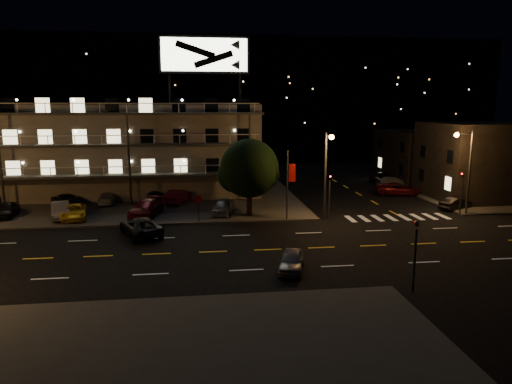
{
  "coord_description": "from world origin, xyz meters",
  "views": [
    {
      "loc": [
        -2.81,
        -31.56,
        10.28
      ],
      "look_at": [
        2.11,
        8.0,
        2.8
      ],
      "focal_mm": 32.0,
      "sensor_mm": 36.0,
      "label": 1
    }
  ],
  "objects": [
    {
      "name": "banner_north",
      "position": [
        5.09,
        8.4,
        3.43
      ],
      "size": [
        0.83,
        0.16,
        6.4
      ],
      "color": "#2D2D30",
      "rests_on": "ground"
    },
    {
      "name": "signal_ne",
      "position": [
        22.0,
        8.5,
        2.57
      ],
      "size": [
        0.27,
        0.2,
        4.6
      ],
      "color": "#2D2D30",
      "rests_on": "ground"
    },
    {
      "name": "side_car_3",
      "position": [
        22.61,
        28.02,
        0.72
      ],
      "size": [
        4.54,
        3.28,
        1.43
      ],
      "primitive_type": "imported",
      "rotation": [
        0.0,
        0.0,
        1.15
      ],
      "color": "black",
      "rests_on": "ground"
    },
    {
      "name": "signal_sw",
      "position": [
        9.0,
        -8.5,
        2.57
      ],
      "size": [
        0.2,
        0.27,
        4.6
      ],
      "color": "#2D2D30",
      "rests_on": "ground"
    },
    {
      "name": "streetlight_ne",
      "position": [
        22.14,
        8.3,
        4.96
      ],
      "size": [
        1.92,
        0.44,
        8.0
      ],
      "color": "#2D2D30",
      "rests_on": "ground"
    },
    {
      "name": "lot_car_0",
      "position": [
        -20.81,
        12.35,
        0.83
      ],
      "size": [
        1.9,
        4.11,
        1.36
      ],
      "primitive_type": "imported",
      "rotation": [
        0.0,
        0.0,
        0.07
      ],
      "color": "black",
      "rests_on": "curb_nw"
    },
    {
      "name": "lot_car_1",
      "position": [
        -15.67,
        11.36,
        0.88
      ],
      "size": [
        2.75,
        4.69,
        1.46
      ],
      "primitive_type": "imported",
      "rotation": [
        0.0,
        0.0,
        0.29
      ],
      "color": "gray",
      "rests_on": "curb_nw"
    },
    {
      "name": "side_car_2",
      "position": [
        22.05,
        23.73,
        0.68
      ],
      "size": [
        4.67,
        1.91,
        1.35
      ],
      "primitive_type": "imported",
      "rotation": [
        0.0,
        0.0,
        1.57
      ],
      "color": "gray",
      "rests_on": "ground"
    },
    {
      "name": "lot_car_9",
      "position": [
        -5.14,
        16.56,
        0.9
      ],
      "size": [
        3.0,
        4.81,
        1.5
      ],
      "primitive_type": "imported",
      "rotation": [
        0.0,
        0.0,
        2.8
      ],
      "color": "#520B15",
      "rests_on": "curb_nw"
    },
    {
      "name": "tree",
      "position": [
        1.71,
        10.32,
        4.43
      ],
      "size": [
        5.72,
        5.51,
        7.21
      ],
      "color": "black",
      "rests_on": "curb_nw"
    },
    {
      "name": "stop_sign",
      "position": [
        -3.0,
        8.57,
        1.71
      ],
      "size": [
        0.91,
        0.11,
        2.61
      ],
      "color": "#2D2D30",
      "rests_on": "ground"
    },
    {
      "name": "curb_nw",
      "position": [
        -14.0,
        20.0,
        0.07
      ],
      "size": [
        44.0,
        24.0,
        0.15
      ],
      "primitive_type": "cube",
      "color": "#3C3C39",
      "rests_on": "ground"
    },
    {
      "name": "road_car_east",
      "position": [
        2.86,
        -4.34,
        0.63
      ],
      "size": [
        2.44,
        3.96,
        1.26
      ],
      "primitive_type": "imported",
      "rotation": [
        0.0,
        0.0,
        -0.28
      ],
      "color": "gray",
      "rests_on": "ground"
    },
    {
      "name": "lot_car_4",
      "position": [
        -0.68,
        11.06,
        0.87
      ],
      "size": [
        2.69,
        4.5,
        1.44
      ],
      "primitive_type": "imported",
      "rotation": [
        0.0,
        0.0,
        -0.25
      ],
      "color": "gray",
      "rests_on": "curb_nw"
    },
    {
      "name": "streetlight_nc",
      "position": [
        8.5,
        7.94,
        4.96
      ],
      "size": [
        0.44,
        1.92,
        8.0
      ],
      "color": "#2D2D30",
      "rests_on": "ground"
    },
    {
      "name": "lot_car_8",
      "position": [
        -7.73,
        17.47,
        0.79
      ],
      "size": [
        1.76,
        3.87,
        1.29
      ],
      "primitive_type": "imported",
      "rotation": [
        0.0,
        0.0,
        3.08
      ],
      "color": "black",
      "rests_on": "curb_nw"
    },
    {
      "name": "lot_car_6",
      "position": [
        -16.41,
        15.54,
        0.89
      ],
      "size": [
        4.19,
        5.89,
        1.49
      ],
      "primitive_type": "imported",
      "rotation": [
        0.0,
        0.0,
        3.5
      ],
      "color": "black",
      "rests_on": "curb_nw"
    },
    {
      "name": "hill_backdrop",
      "position": [
        -5.94,
        68.78,
        11.55
      ],
      "size": [
        120.0,
        25.0,
        24.0
      ],
      "color": "black",
      "rests_on": "ground"
    },
    {
      "name": "side_car_0",
      "position": [
        22.82,
        10.68,
        0.62
      ],
      "size": [
        3.97,
        2.72,
        1.24
      ],
      "primitive_type": "imported",
      "rotation": [
        0.0,
        0.0,
        1.99
      ],
      "color": "black",
      "rests_on": "ground"
    },
    {
      "name": "motel",
      "position": [
        -9.94,
        23.88,
        5.34
      ],
      "size": [
        28.0,
        13.8,
        18.1
      ],
      "color": "gray",
      "rests_on": "ground"
    },
    {
      "name": "road_car_west",
      "position": [
        -7.68,
        5.08,
        0.74
      ],
      "size": [
        4.34,
        5.85,
        1.48
      ],
      "primitive_type": "imported",
      "rotation": [
        0.0,
        0.0,
        3.55
      ],
      "color": "black",
      "rests_on": "ground"
    },
    {
      "name": "side_bldg_back",
      "position": [
        29.99,
        28.0,
        3.5
      ],
      "size": [
        14.06,
        12.0,
        7.0
      ],
      "color": "black",
      "rests_on": "ground"
    },
    {
      "name": "side_bldg_front",
      "position": [
        29.99,
        16.0,
        4.25
      ],
      "size": [
        14.06,
        10.0,
        8.5
      ],
      "color": "black",
      "rests_on": "ground"
    },
    {
      "name": "side_car_1",
      "position": [
        20.29,
        18.81,
        0.71
      ],
      "size": [
        5.53,
        3.51,
        1.42
      ],
      "primitive_type": "imported",
      "rotation": [
        0.0,
        0.0,
        1.33
      ],
      "color": "#520B15",
      "rests_on": "ground"
    },
    {
      "name": "ground",
      "position": [
        0.0,
        0.0,
        0.0
      ],
      "size": [
        140.0,
        140.0,
        0.0
      ],
      "primitive_type": "plane",
      "color": "black",
      "rests_on": "ground"
    },
    {
      "name": "lot_car_2",
      "position": [
        -14.34,
        10.9,
        0.79
      ],
      "size": [
        3.02,
        4.96,
        1.29
      ],
      "primitive_type": "imported",
      "rotation": [
        0.0,
        0.0,
        0.2
      ],
      "color": "gold",
      "rests_on": "curb_nw"
    },
    {
      "name": "lot_car_7",
      "position": [
        -12.6,
        17.21,
        0.76
      ],
      "size": [
        2.2,
        4.4,
        1.23
      ],
      "primitive_type": "imported",
      "rotation": [
        0.0,
        0.0,
        3.26
      ],
      "color": "gray",
      "rests_on": "curb_nw"
    },
    {
      "name": "signal_nw",
      "position": [
        9.0,
        8.5,
        2.57
      ],
      "size": [
        0.2,
        0.27,
        4.6
      ],
      "color": "#2D2D30",
      "rests_on": "ground"
    },
    {
      "name": "lot_car_3",
      "position": [
        -7.89,
        11.15,
        0.91
      ],
      "size": [
        3.26,
        5.61,
        1.53
      ],
      "primitive_type": "imported",
      "rotation": [
        0.0,
        0.0,
        -0.22
      ],
      "color": "#520B15",
      "rests_on": "curb_nw"
    },
    {
      "name": "curb_ne",
      "position": [
        30.0,
        20.0,
        0.07
      ],
      "size": [
        16.0,
        24.0,
        0.15
      ],
      "primitive_type": "cube",
      "color": "#3C3C39",
      "rests_on": "ground"
    }
  ]
}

